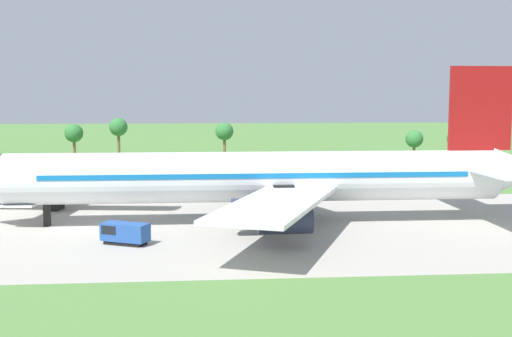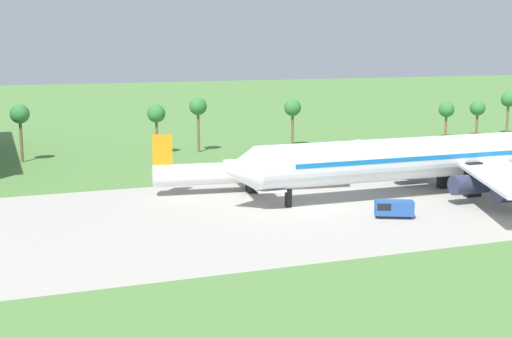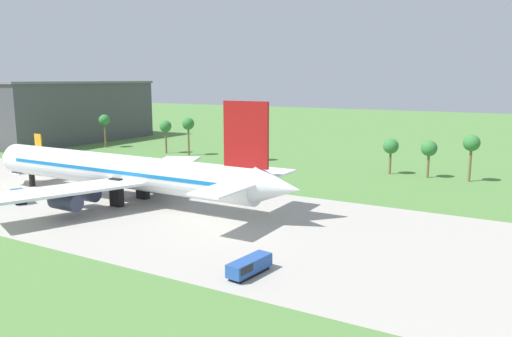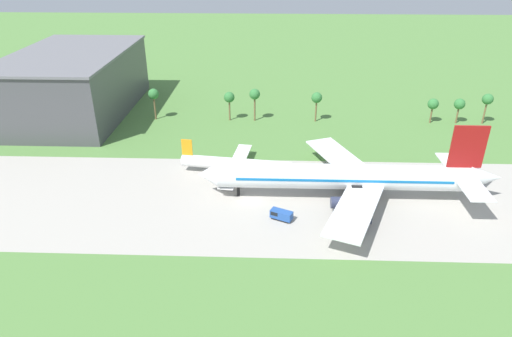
{
  "view_description": "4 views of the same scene",
  "coord_description": "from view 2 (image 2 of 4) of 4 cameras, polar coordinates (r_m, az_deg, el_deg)",
  "views": [
    {
      "loc": [
        15.48,
        -74.23,
        15.22
      ],
      "look_at": [
        21.87,
        2.2,
        6.65
      ],
      "focal_mm": 45.0,
      "sensor_mm": 36.0,
      "label": 1
    },
    {
      "loc": [
        -40.37,
        -85.19,
        22.45
      ],
      "look_at": [
        -7.65,
        2.2,
        5.65
      ],
      "focal_mm": 50.0,
      "sensor_mm": 36.0,
      "label": 2
    },
    {
      "loc": [
        89.05,
        -63.43,
        22.29
      ],
      "look_at": [
        51.39,
        2.2,
        8.68
      ],
      "focal_mm": 35.0,
      "sensor_mm": 36.0,
      "label": 3
    },
    {
      "loc": [
        4.91,
        -93.92,
        56.28
      ],
      "look_at": [
        1.26,
        5.0,
        6.0
      ],
      "focal_mm": 32.0,
      "sensor_mm": 36.0,
      "label": 4
    }
  ],
  "objects": [
    {
      "name": "palm_tree_row",
      "position": [
        153.96,
        4.72,
        4.77
      ],
      "size": [
        115.05,
        3.6,
        11.17
      ],
      "color": "brown",
      "rests_on": "ground_plane"
    },
    {
      "name": "baggage_tug",
      "position": [
        93.09,
        10.88,
        -3.16
      ],
      "size": [
        5.3,
        3.91,
        2.24
      ],
      "color": "black",
      "rests_on": "ground_plane"
    },
    {
      "name": "jet_airliner",
      "position": [
        109.58,
        15.47,
        0.99
      ],
      "size": [
        71.46,
        51.52,
        18.98
      ],
      "color": "white",
      "rests_on": "ground_plane"
    },
    {
      "name": "ground_plane",
      "position": [
        96.91,
        4.7,
        -3.22
      ],
      "size": [
        600.0,
        600.0,
        0.0
      ],
      "primitive_type": "plane",
      "color": "#517F3D"
    },
    {
      "name": "taxiway_strip",
      "position": [
        96.91,
        4.7,
        -3.22
      ],
      "size": [
        320.0,
        44.0,
        0.02
      ],
      "color": "#A8A399",
      "rests_on": "ground_plane"
    },
    {
      "name": "regional_aircraft",
      "position": [
        106.64,
        -0.46,
        -0.3
      ],
      "size": [
        29.44,
        26.62,
        9.1
      ],
      "color": "white",
      "rests_on": "ground_plane"
    }
  ]
}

